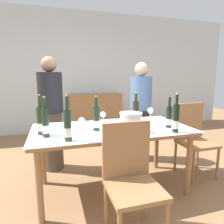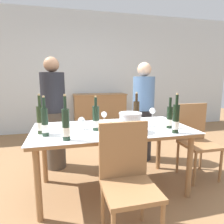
{
  "view_description": "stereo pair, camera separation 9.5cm",
  "coord_description": "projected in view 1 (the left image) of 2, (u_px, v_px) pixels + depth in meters",
  "views": [
    {
      "loc": [
        -0.62,
        -2.08,
        1.31
      ],
      "look_at": [
        0.0,
        0.0,
        0.92
      ],
      "focal_mm": 32.0,
      "sensor_mm": 36.0,
      "label": 1
    },
    {
      "loc": [
        -0.53,
        -2.11,
        1.31
      ],
      "look_at": [
        0.0,
        0.0,
        0.92
      ],
      "focal_mm": 32.0,
      "sensor_mm": 36.0,
      "label": 2
    }
  ],
  "objects": [
    {
      "name": "ground_plane",
      "position": [
        112.0,
        189.0,
        2.37
      ],
      "size": [
        12.0,
        12.0,
        0.0
      ],
      "primitive_type": "plane",
      "color": "olive"
    },
    {
      "name": "back_wall",
      "position": [
        79.0,
        73.0,
        4.76
      ],
      "size": [
        8.0,
        0.1,
        2.8
      ],
      "color": "silver",
      "rests_on": "ground_plane"
    },
    {
      "name": "sideboard_cabinet",
      "position": [
        95.0,
        113.0,
        4.74
      ],
      "size": [
        1.23,
        0.46,
        0.91
      ],
      "color": "#996B42",
      "rests_on": "ground_plane"
    },
    {
      "name": "dining_table",
      "position": [
        112.0,
        134.0,
        2.25
      ],
      "size": [
        1.74,
        0.9,
        0.74
      ],
      "color": "#996B42",
      "rests_on": "ground_plane"
    },
    {
      "name": "ice_bucket",
      "position": [
        131.0,
        122.0,
        2.07
      ],
      "size": [
        0.24,
        0.24,
        0.2
      ],
      "color": "silver",
      "rests_on": "dining_table"
    },
    {
      "name": "wine_bottle_0",
      "position": [
        41.0,
        121.0,
        1.95
      ],
      "size": [
        0.07,
        0.07,
        0.4
      ],
      "color": "#28381E",
      "rests_on": "dining_table"
    },
    {
      "name": "wine_bottle_1",
      "position": [
        176.0,
        119.0,
        2.04
      ],
      "size": [
        0.07,
        0.07,
        0.41
      ],
      "color": "black",
      "rests_on": "dining_table"
    },
    {
      "name": "wine_bottle_2",
      "position": [
        169.0,
        117.0,
        2.23
      ],
      "size": [
        0.06,
        0.06,
        0.34
      ],
      "color": "black",
      "rests_on": "dining_table"
    },
    {
      "name": "wine_bottle_3",
      "position": [
        45.0,
        123.0,
        1.88
      ],
      "size": [
        0.06,
        0.06,
        0.39
      ],
      "color": "#1E3323",
      "rests_on": "dining_table"
    },
    {
      "name": "wine_bottle_4",
      "position": [
        96.0,
        119.0,
        2.11
      ],
      "size": [
        0.07,
        0.07,
        0.37
      ],
      "color": "#1E3323",
      "rests_on": "dining_table"
    },
    {
      "name": "wine_bottle_5",
      "position": [
        68.0,
        126.0,
        1.76
      ],
      "size": [
        0.07,
        0.07,
        0.42
      ],
      "color": "#1E3323",
      "rests_on": "dining_table"
    },
    {
      "name": "wine_bottle_6",
      "position": [
        136.0,
        114.0,
        2.32
      ],
      "size": [
        0.07,
        0.07,
        0.39
      ],
      "color": "#332314",
      "rests_on": "dining_table"
    },
    {
      "name": "wine_glass_0",
      "position": [
        82.0,
        121.0,
        2.14
      ],
      "size": [
        0.08,
        0.08,
        0.14
      ],
      "color": "white",
      "rests_on": "dining_table"
    },
    {
      "name": "wine_glass_1",
      "position": [
        103.0,
        115.0,
        2.54
      ],
      "size": [
        0.07,
        0.07,
        0.13
      ],
      "color": "white",
      "rests_on": "dining_table"
    },
    {
      "name": "wine_glass_2",
      "position": [
        150.0,
        111.0,
        2.74
      ],
      "size": [
        0.08,
        0.08,
        0.15
      ],
      "color": "white",
      "rests_on": "dining_table"
    },
    {
      "name": "chair_near_front",
      "position": [
        130.0,
        173.0,
        1.63
      ],
      "size": [
        0.42,
        0.42,
        0.94
      ],
      "color": "#996B42",
      "rests_on": "ground_plane"
    },
    {
      "name": "chair_right_end",
      "position": [
        193.0,
        135.0,
        2.69
      ],
      "size": [
        0.42,
        0.42,
        0.96
      ],
      "color": "#996B42",
      "rests_on": "ground_plane"
    },
    {
      "name": "person_host",
      "position": [
        51.0,
        115.0,
        2.77
      ],
      "size": [
        0.33,
        0.33,
        1.58
      ],
      "color": "#51473D",
      "rests_on": "ground_plane"
    },
    {
      "name": "person_guest_left",
      "position": [
        140.0,
        112.0,
        3.13
      ],
      "size": [
        0.33,
        0.33,
        1.52
      ],
      "color": "#2D2D33",
      "rests_on": "ground_plane"
    }
  ]
}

